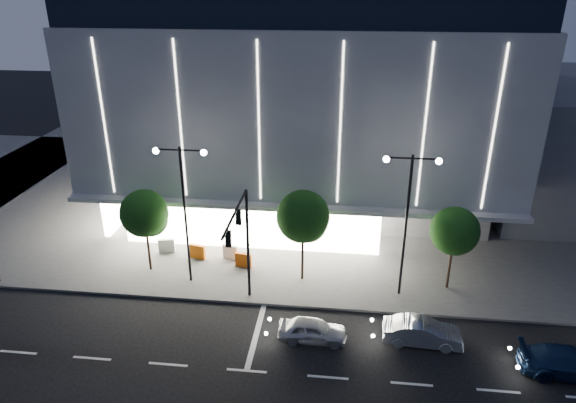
# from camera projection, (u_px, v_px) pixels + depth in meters

# --- Properties ---
(ground) EXTENTS (160.00, 160.00, 0.00)m
(ground) POSITION_uv_depth(u_px,v_px,m) (214.00, 348.00, 26.85)
(ground) COLOR black
(ground) RESTS_ON ground
(sidewalk_museum) EXTENTS (70.00, 40.00, 0.15)m
(sidewalk_museum) POSITION_uv_depth(u_px,v_px,m) (329.00, 183.00, 48.14)
(sidewalk_museum) COLOR #474747
(sidewalk_museum) RESTS_ON ground
(museum) EXTENTS (30.00, 25.80, 18.00)m
(museum) POSITION_uv_depth(u_px,v_px,m) (307.00, 87.00, 43.10)
(museum) COLOR #4C4C51
(museum) RESTS_ON ground
(annex_building) EXTENTS (16.00, 20.00, 10.00)m
(annex_building) POSITION_uv_depth(u_px,v_px,m) (575.00, 139.00, 43.99)
(annex_building) COLOR #4C4C51
(annex_building) RESTS_ON ground
(traffic_mast) EXTENTS (0.33, 5.89, 7.07)m
(traffic_mast) POSITION_uv_depth(u_px,v_px,m) (242.00, 234.00, 27.76)
(traffic_mast) COLOR black
(traffic_mast) RESTS_ON ground
(street_lamp_west) EXTENTS (3.16, 0.36, 9.00)m
(street_lamp_west) POSITION_uv_depth(u_px,v_px,m) (184.00, 196.00, 30.22)
(street_lamp_west) COLOR black
(street_lamp_west) RESTS_ON ground
(street_lamp_east) EXTENTS (3.16, 0.36, 9.00)m
(street_lamp_east) POSITION_uv_depth(u_px,v_px,m) (408.00, 206.00, 28.88)
(street_lamp_east) COLOR black
(street_lamp_east) RESTS_ON ground
(tree_left) EXTENTS (3.02, 3.02, 5.72)m
(tree_left) POSITION_uv_depth(u_px,v_px,m) (145.00, 216.00, 32.23)
(tree_left) COLOR black
(tree_left) RESTS_ON ground
(tree_mid) EXTENTS (3.25, 3.25, 6.15)m
(tree_mid) POSITION_uv_depth(u_px,v_px,m) (303.00, 219.00, 31.08)
(tree_mid) COLOR black
(tree_mid) RESTS_ON ground
(tree_right) EXTENTS (2.91, 2.91, 5.51)m
(tree_right) POSITION_uv_depth(u_px,v_px,m) (455.00, 233.00, 30.33)
(tree_right) COLOR black
(tree_right) RESTS_ON ground
(car_lead) EXTENTS (3.69, 1.52, 1.25)m
(car_lead) POSITION_uv_depth(u_px,v_px,m) (313.00, 330.00, 27.21)
(car_lead) COLOR #B5B7BE
(car_lead) RESTS_ON ground
(car_second) EXTENTS (4.18, 1.64, 1.35)m
(car_second) POSITION_uv_depth(u_px,v_px,m) (422.00, 332.00, 26.96)
(car_second) COLOR silver
(car_second) RESTS_ON ground
(car_third) EXTENTS (4.83, 2.15, 1.38)m
(car_third) POSITION_uv_depth(u_px,v_px,m) (570.00, 363.00, 24.83)
(car_third) COLOR #14274B
(car_third) RESTS_ON ground
(barrier_a) EXTENTS (1.13, 0.49, 1.00)m
(barrier_a) POSITION_uv_depth(u_px,v_px,m) (197.00, 252.00, 34.90)
(barrier_a) COLOR #FD640E
(barrier_a) RESTS_ON sidewalk_museum
(barrier_b) EXTENTS (1.13, 0.49, 1.00)m
(barrier_b) POSITION_uv_depth(u_px,v_px,m) (167.00, 246.00, 35.65)
(barrier_b) COLOR silver
(barrier_b) RESTS_ON sidewalk_museum
(barrier_c) EXTENTS (1.13, 0.42, 1.00)m
(barrier_c) POSITION_uv_depth(u_px,v_px,m) (244.00, 260.00, 33.86)
(barrier_c) COLOR #D2500B
(barrier_c) RESTS_ON sidewalk_museum
(barrier_d) EXTENTS (1.12, 0.57, 1.00)m
(barrier_d) POSITION_uv_depth(u_px,v_px,m) (231.00, 252.00, 34.87)
(barrier_d) COLOR silver
(barrier_d) RESTS_ON sidewalk_museum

